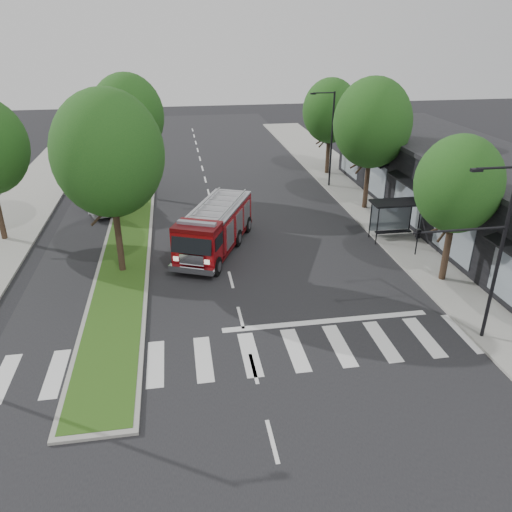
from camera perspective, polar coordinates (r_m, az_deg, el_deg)
The scene contains 14 objects.
ground at distance 24.32m, azimuth -1.77°, elevation -7.05°, with size 140.00×140.00×0.00m, color black.
sidewalk_right at distance 36.34m, azimuth 15.94°, elevation 3.31°, with size 5.00×80.00×0.15m, color gray.
median at distance 40.68m, azimuth -13.71°, elevation 5.87°, with size 3.00×50.00×0.15m.
storefront_row at distance 37.69m, azimuth 22.64°, elevation 7.02°, with size 8.00×30.00×5.00m, color black.
bus_shelter at distance 33.57m, azimuth 15.58°, elevation 5.16°, with size 3.20×1.60×2.61m.
tree_right_near at distance 27.54m, azimuth 22.11°, elevation 7.57°, with size 4.40×4.40×8.05m.
tree_right_mid at distance 37.79m, azimuth 13.16°, elevation 14.57°, with size 5.60×5.60×9.72m.
tree_right_far at distance 47.18m, azimuth 8.50°, elevation 16.09°, with size 5.00×5.00×8.73m.
tree_median_near at distance 27.36m, azimuth -16.54°, elevation 11.12°, with size 5.80×5.80×10.16m.
tree_median_far at distance 41.11m, azimuth -14.48°, elevation 15.24°, with size 5.60×5.60×9.72m.
streetlight_right_near at distance 22.47m, azimuth 24.48°, elevation 1.15°, with size 4.08×0.22×8.00m.
streetlight_right_far at distance 43.31m, azimuth 8.48°, elevation 13.48°, with size 2.11×0.20×8.00m.
fire_engine at distance 30.98m, azimuth -4.71°, elevation 3.18°, with size 5.80×8.97×3.00m.
city_bus at distance 41.52m, azimuth -18.09°, elevation 7.49°, with size 2.17×9.29×2.59m, color #B8B8BC.
Camera 1 is at (-2.62, -20.47, 12.87)m, focal length 35.00 mm.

